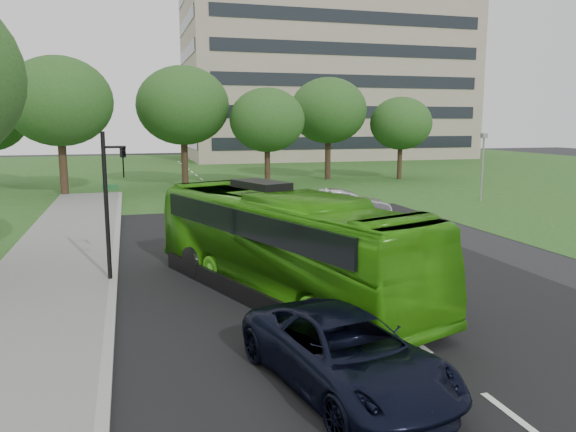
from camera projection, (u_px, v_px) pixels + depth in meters
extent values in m
plane|color=black|center=(327.00, 275.00, 19.46)|extent=(160.00, 160.00, 0.00)
cube|color=black|center=(228.00, 199.00, 38.43)|extent=(14.00, 120.00, 0.01)
cube|color=black|center=(245.00, 213.00, 32.74)|extent=(80.00, 12.00, 0.01)
cube|color=silver|center=(242.00, 210.00, 33.68)|extent=(0.15, 90.00, 0.01)
cube|color=gray|center=(108.00, 351.00, 12.79)|extent=(0.25, 60.00, 0.15)
cube|color=slate|center=(7.00, 362.00, 12.22)|extent=(4.00, 60.00, 0.14)
cube|color=#264B19|center=(189.00, 170.00, 62.13)|extent=(120.00, 60.00, 0.01)
cube|color=gray|center=(325.00, 72.00, 82.13)|extent=(40.00, 20.00, 25.00)
cube|color=black|center=(352.00, 65.00, 72.60)|extent=(36.80, 0.10, 23.00)
cube|color=black|center=(187.00, 68.00, 76.71)|extent=(0.10, 18.40, 23.00)
cylinder|color=black|center=(63.00, 170.00, 39.89)|extent=(0.56, 0.56, 3.71)
ellipsoid|color=#254717|center=(59.00, 101.00, 39.10)|extent=(7.36, 7.36, 6.26)
cylinder|color=black|center=(185.00, 165.00, 45.48)|extent=(0.54, 0.54, 3.58)
ellipsoid|color=#254717|center=(183.00, 106.00, 44.69)|extent=(7.36, 7.36, 6.26)
cylinder|color=black|center=(267.00, 169.00, 45.04)|extent=(0.45, 0.45, 3.00)
ellipsoid|color=#254717|center=(267.00, 120.00, 44.39)|extent=(5.96, 5.96, 5.07)
cylinder|color=black|center=(328.00, 161.00, 51.42)|extent=(0.52, 0.52, 3.46)
ellipsoid|color=#254717|center=(328.00, 111.00, 50.67)|extent=(6.96, 6.96, 5.92)
cylinder|color=black|center=(400.00, 164.00, 51.61)|extent=(0.43, 0.43, 2.85)
ellipsoid|color=#254717|center=(401.00, 123.00, 51.00)|extent=(5.62, 5.62, 4.77)
imported|color=#389410|center=(282.00, 244.00, 16.91)|extent=(6.40, 11.67, 3.19)
imported|color=#ADACB1|center=(343.00, 205.00, 30.03)|extent=(5.30, 2.67, 1.67)
imported|color=black|center=(345.00, 352.00, 11.08)|extent=(3.48, 5.73, 1.49)
cylinder|color=black|center=(107.00, 209.00, 18.09)|extent=(0.14, 0.14, 4.95)
cylinder|color=black|center=(115.00, 147.00, 17.86)|extent=(0.69, 0.08, 0.08)
imported|color=black|center=(123.00, 162.00, 18.01)|extent=(0.22, 0.24, 0.99)
cube|color=#195926|center=(110.00, 187.00, 18.02)|extent=(0.49, 0.04, 0.18)
cylinder|color=gray|center=(482.00, 170.00, 36.97)|extent=(0.13, 0.13, 4.24)
cube|color=gray|center=(484.00, 136.00, 36.60)|extent=(0.44, 0.41, 0.32)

